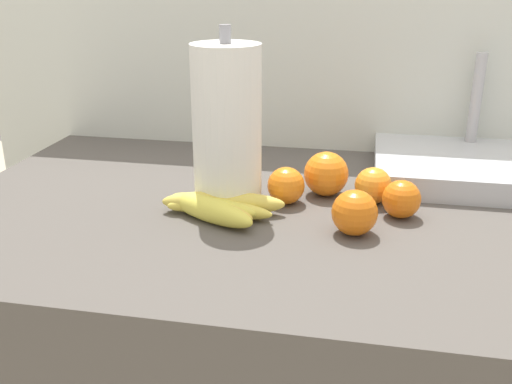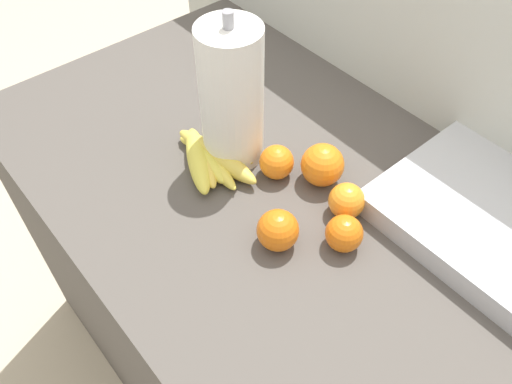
% 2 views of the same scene
% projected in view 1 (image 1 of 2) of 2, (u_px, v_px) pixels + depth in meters
% --- Properties ---
extents(wall_back, '(1.87, 0.06, 1.30)m').
position_uv_depth(wall_back, '(352.00, 229.00, 1.46)').
color(wall_back, silver).
rests_on(wall_back, ground).
extents(banana_bunch, '(0.22, 0.16, 0.04)m').
position_uv_depth(banana_bunch, '(215.00, 206.00, 0.99)').
color(banana_bunch, '#E2D54C').
rests_on(banana_bunch, counter).
extents(orange_front, '(0.08, 0.08, 0.08)m').
position_uv_depth(orange_front, '(326.00, 174.00, 1.08)').
color(orange_front, orange).
rests_on(orange_front, counter).
extents(orange_center, '(0.07, 0.07, 0.07)m').
position_uv_depth(orange_center, '(401.00, 200.00, 0.98)').
color(orange_center, orange).
rests_on(orange_center, counter).
extents(orange_far_right, '(0.07, 0.07, 0.07)m').
position_uv_depth(orange_far_right, '(286.00, 186.00, 1.04)').
color(orange_far_right, orange).
rests_on(orange_far_right, counter).
extents(orange_back_left, '(0.07, 0.07, 0.07)m').
position_uv_depth(orange_back_left, '(373.00, 186.00, 1.05)').
color(orange_back_left, orange).
rests_on(orange_back_left, counter).
extents(orange_right, '(0.07, 0.07, 0.07)m').
position_uv_depth(orange_right, '(355.00, 213.00, 0.92)').
color(orange_right, orange).
rests_on(orange_right, counter).
extents(paper_towel_roll, '(0.12, 0.12, 0.32)m').
position_uv_depth(paper_towel_roll, '(227.00, 128.00, 1.00)').
color(paper_towel_roll, white).
rests_on(paper_towel_roll, counter).
extents(sink_basin, '(0.41, 0.32, 0.24)m').
position_uv_depth(sink_basin, '(477.00, 166.00, 1.17)').
color(sink_basin, '#B7BABF').
rests_on(sink_basin, counter).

